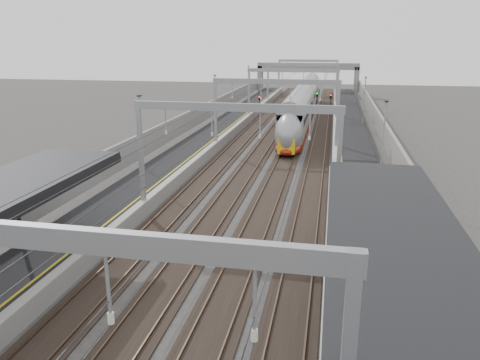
% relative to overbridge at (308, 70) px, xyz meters
% --- Properties ---
extents(platform_left, '(4.00, 120.00, 1.00)m').
position_rel_overbridge_xyz_m(platform_left, '(-8.00, -55.00, -4.81)').
color(platform_left, black).
rests_on(platform_left, ground).
extents(platform_right, '(4.00, 120.00, 1.00)m').
position_rel_overbridge_xyz_m(platform_right, '(8.00, -55.00, -4.81)').
color(platform_right, black).
rests_on(platform_right, ground).
extents(tracks, '(11.40, 140.00, 0.20)m').
position_rel_overbridge_xyz_m(tracks, '(0.00, -55.00, -5.26)').
color(tracks, black).
rests_on(tracks, ground).
extents(overhead_line, '(13.00, 140.00, 6.60)m').
position_rel_overbridge_xyz_m(overhead_line, '(0.00, -48.38, 0.83)').
color(overhead_line, gray).
rests_on(overhead_line, platform_left).
extents(canopy_right, '(4.40, 30.00, 4.24)m').
position_rel_overbridge_xyz_m(canopy_right, '(8.03, -97.01, -0.22)').
color(canopy_right, black).
rests_on(canopy_right, platform_right).
extents(overbridge, '(22.00, 2.20, 6.90)m').
position_rel_overbridge_xyz_m(overbridge, '(0.00, 0.00, 0.00)').
color(overbridge, gray).
rests_on(overbridge, ground).
extents(wall_left, '(0.30, 120.00, 3.20)m').
position_rel_overbridge_xyz_m(wall_left, '(-11.20, -55.00, -3.71)').
color(wall_left, gray).
rests_on(wall_left, ground).
extents(wall_right, '(0.30, 120.00, 3.20)m').
position_rel_overbridge_xyz_m(wall_right, '(11.20, -55.00, -3.71)').
color(wall_right, gray).
rests_on(wall_right, ground).
extents(train, '(2.74, 49.99, 4.34)m').
position_rel_overbridge_xyz_m(train, '(1.50, -37.65, -3.19)').
color(train, maroon).
rests_on(train, ground).
extents(signal_green, '(0.32, 0.32, 3.48)m').
position_rel_overbridge_xyz_m(signal_green, '(-5.20, -35.08, -2.89)').
color(signal_green, black).
rests_on(signal_green, ground).
extents(signal_red_near, '(0.32, 0.32, 3.48)m').
position_rel_overbridge_xyz_m(signal_red_near, '(3.20, -28.55, -2.89)').
color(signal_red_near, black).
rests_on(signal_red_near, ground).
extents(signal_red_far, '(0.32, 0.32, 3.48)m').
position_rel_overbridge_xyz_m(signal_red_far, '(5.40, -30.63, -2.89)').
color(signal_red_far, black).
rests_on(signal_red_far, ground).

